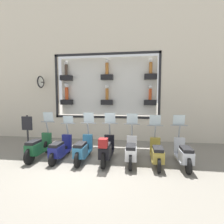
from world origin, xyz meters
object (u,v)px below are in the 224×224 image
scooter_green_6 (38,147)px  scooter_white_2 (131,151)px  scooter_olive_1 (157,153)px  scooter_teal_4 (83,149)px  scooter_silver_0 (184,154)px  scooter_black_3 (106,149)px  scooter_navy_5 (60,149)px  shop_sign_post (28,133)px

scooter_green_6 → scooter_white_2: bearing=-90.1°
scooter_white_2 → scooter_olive_1: bearing=-90.4°
scooter_teal_4 → scooter_silver_0: bearing=-90.0°
scooter_olive_1 → scooter_black_3: bearing=91.6°
scooter_black_3 → scooter_teal_4: (0.06, 0.86, -0.05)m
scooter_silver_0 → scooter_black_3: bearing=91.2°
scooter_olive_1 → scooter_navy_5: 3.45m
scooter_navy_5 → shop_sign_post: size_ratio=1.14×
scooter_teal_4 → scooter_green_6: size_ratio=1.00×
scooter_olive_1 → scooter_navy_5: bearing=90.0°
scooter_olive_1 → shop_sign_post: scooter_olive_1 is taller
scooter_silver_0 → scooter_white_2: (0.00, 1.72, 0.01)m
scooter_silver_0 → scooter_olive_1: (-0.00, 0.86, -0.02)m
scooter_black_3 → scooter_white_2: bearing=-86.3°
scooter_green_6 → shop_sign_post: (0.49, 0.74, 0.39)m
scooter_teal_4 → shop_sign_post: (0.50, 2.47, 0.40)m
scooter_olive_1 → scooter_navy_5: (-0.00, 3.45, -0.00)m
scooter_silver_0 → scooter_olive_1: scooter_silver_0 is taller
scooter_white_2 → scooter_navy_5: 2.59m
scooter_green_6 → scooter_teal_4: bearing=-90.1°
scooter_green_6 → scooter_navy_5: bearing=-90.8°
scooter_olive_1 → scooter_white_2: bearing=89.6°
scooter_silver_0 → scooter_white_2: size_ratio=1.00×
scooter_white_2 → scooter_black_3: (-0.06, 0.86, 0.05)m
scooter_white_2 → scooter_green_6: 3.45m
scooter_silver_0 → scooter_white_2: bearing=89.9°
shop_sign_post → scooter_teal_4: bearing=-101.4°
scooter_navy_5 → scooter_silver_0: bearing=-89.9°
scooter_olive_1 → scooter_white_2: size_ratio=0.99×
scooter_silver_0 → shop_sign_post: (0.50, 5.92, 0.41)m
scooter_olive_1 → scooter_black_3: size_ratio=0.99×
scooter_green_6 → shop_sign_post: scooter_green_6 is taller
scooter_olive_1 → scooter_black_3: 1.73m
scooter_silver_0 → scooter_black_3: scooter_black_3 is taller
scooter_olive_1 → scooter_green_6: scooter_green_6 is taller
shop_sign_post → scooter_silver_0: bearing=-94.8°
scooter_black_3 → scooter_olive_1: bearing=-88.4°
scooter_teal_4 → shop_sign_post: bearing=78.6°
scooter_olive_1 → scooter_teal_4: 2.59m
scooter_navy_5 → shop_sign_post: bearing=72.5°
scooter_teal_4 → scooter_navy_5: bearing=90.6°
scooter_navy_5 → scooter_green_6: 0.86m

